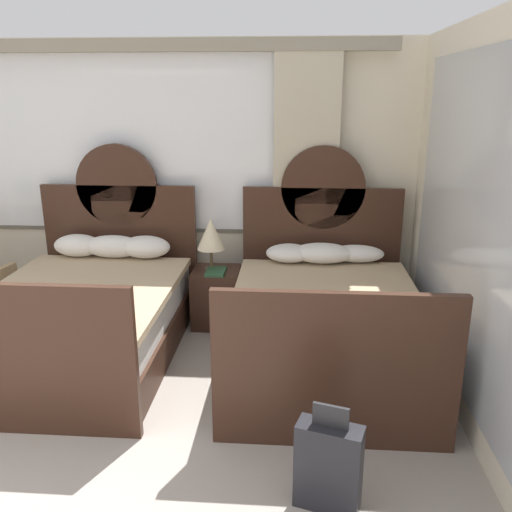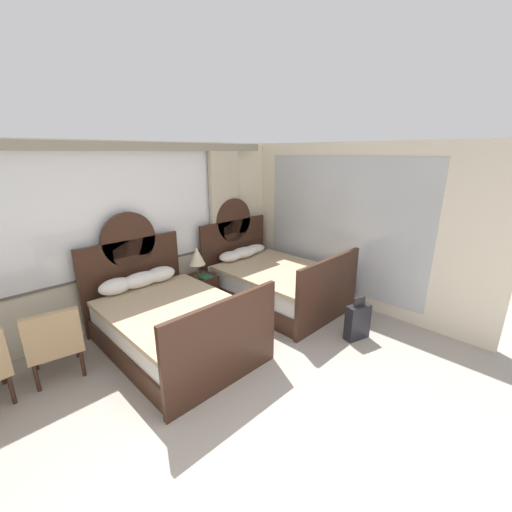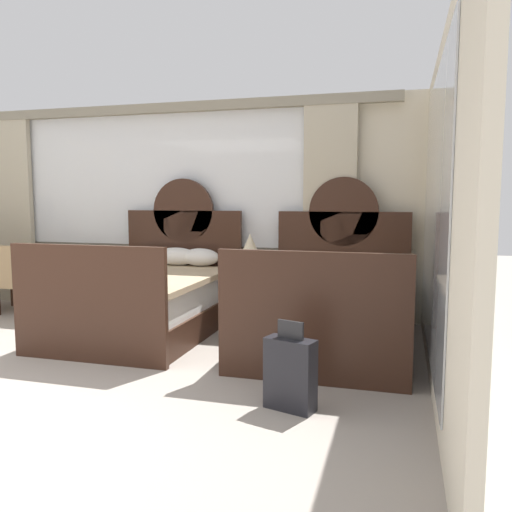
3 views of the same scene
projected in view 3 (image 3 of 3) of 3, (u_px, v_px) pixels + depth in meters
wall_back_window at (161, 201)px, 6.83m from camera, size 6.67×0.22×2.70m
wall_right_mirror at (441, 216)px, 3.88m from camera, size 0.08×4.33×2.70m
bed_near_window at (148, 298)px, 5.73m from camera, size 1.55×2.20×1.73m
bed_near_mirror at (331, 309)px, 5.18m from camera, size 1.55×2.20×1.73m
nightstand_between_beds at (253, 299)px, 6.16m from camera, size 0.45×0.47×0.56m
table_lamp_on_nightstand at (250, 247)px, 6.11m from camera, size 0.27×0.27×0.50m
book_on_nightstand at (252, 276)px, 6.04m from camera, size 0.18×0.26×0.03m
armchair_by_window_left at (70, 278)px, 6.44m from camera, size 0.64×0.64×0.89m
armchair_by_window_centre at (21, 275)px, 6.63m from camera, size 0.58×0.58×0.89m
suitcase_on_floor at (290, 374)px, 3.62m from camera, size 0.39×0.25×0.64m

